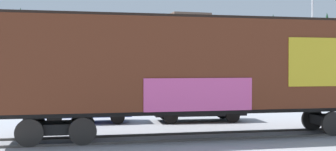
# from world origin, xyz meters

# --- Properties ---
(ground_plane) EXTENTS (260.00, 260.00, 0.00)m
(ground_plane) POSITION_xyz_m (0.00, 0.00, 0.00)
(ground_plane) COLOR #B2B5BC
(track) EXTENTS (59.94, 6.41, 0.08)m
(track) POSITION_xyz_m (-1.69, -0.09, 0.04)
(track) COLOR #4C4742
(track) RESTS_ON ground_plane
(freight_car) EXTENTS (16.18, 4.03, 4.49)m
(freight_car) POSITION_xyz_m (-0.47, -0.00, 2.61)
(freight_car) COLOR #5B2B19
(freight_car) RESTS_ON ground_plane
(flagpole) EXTENTS (1.08, 1.44, 9.97)m
(flagpole) POSITION_xyz_m (8.58, 10.15, 6.48)
(flagpole) COLOR silver
(flagpole) RESTS_ON ground_plane
(hillside) EXTENTS (140.60, 38.77, 12.61)m
(hillside) POSITION_xyz_m (0.08, 68.18, 4.14)
(hillside) COLOR slate
(hillside) RESTS_ON ground_plane
(parked_car_blue) EXTENTS (4.16, 2.05, 1.68)m
(parked_car_blue) POSITION_xyz_m (-5.25, 4.69, 0.83)
(parked_car_blue) COLOR navy
(parked_car_blue) RESTS_ON ground_plane
(parked_car_black) EXTENTS (4.34, 1.98, 1.69)m
(parked_car_black) POSITION_xyz_m (-0.05, 4.53, 0.83)
(parked_car_black) COLOR black
(parked_car_black) RESTS_ON ground_plane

